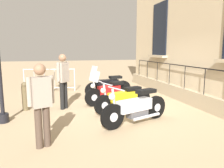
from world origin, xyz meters
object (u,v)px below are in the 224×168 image
motorcycle_red (110,92)px  pedestrian_standing (63,78)px  motorcycle_black (108,86)px  motorcycle_yellow (124,99)px  motorcycle_white (136,108)px  crowd_barrier (50,79)px  bollard (25,96)px  pedestrian_walking (41,101)px

motorcycle_red → pedestrian_standing: bearing=8.4°
motorcycle_black → motorcycle_yellow: bearing=89.3°
motorcycle_black → pedestrian_standing: pedestrian_standing is taller
motorcycle_white → pedestrian_standing: pedestrian_standing is taller
motorcycle_red → pedestrian_standing: size_ratio=1.07×
motorcycle_black → motorcycle_white: motorcycle_black is taller
motorcycle_red → crowd_barrier: 3.63m
bollard → pedestrian_standing: pedestrian_standing is taller
pedestrian_walking → bollard: bearing=-77.4°
motorcycle_black → bollard: size_ratio=2.14×
motorcycle_white → motorcycle_yellow: bearing=-92.2°
motorcycle_black → motorcycle_white: 3.24m
crowd_barrier → pedestrian_walking: size_ratio=1.37×
bollard → motorcycle_yellow: bearing=161.6°
motorcycle_white → motorcycle_red: bearing=-86.4°
crowd_barrier → pedestrian_walking: pedestrian_walking is taller
motorcycle_white → bollard: (2.94, -2.11, 0.04)m
crowd_barrier → pedestrian_standing: bearing=98.4°
bollard → pedestrian_walking: size_ratio=0.55×
motorcycle_red → bollard: bearing=1.6°
motorcycle_yellow → bollard: (2.98, -0.99, 0.06)m
motorcycle_white → bollard: size_ratio=2.25×
motorcycle_black → bollard: bearing=20.5°
motorcycle_yellow → motorcycle_white: bearing=87.8°
motorcycle_red → motorcycle_white: bearing=93.6°
crowd_barrier → motorcycle_yellow: bearing=119.2°
motorcycle_white → crowd_barrier: crowd_barrier is taller
motorcycle_red → bollard: motorcycle_red is taller
motorcycle_yellow → motorcycle_white: motorcycle_white is taller
crowd_barrier → bollard: size_ratio=2.51×
motorcycle_white → pedestrian_standing: bearing=-48.2°
bollard → pedestrian_walking: (-0.65, 2.92, 0.48)m
motorcycle_red → pedestrian_standing: pedestrian_standing is taller
motorcycle_white → bollard: bearing=-35.7°
bollard → pedestrian_standing: size_ratio=0.51×
bollard → pedestrian_walking: pedestrian_walking is taller
pedestrian_standing → pedestrian_walking: 2.81m
motorcycle_yellow → crowd_barrier: crowd_barrier is taller
pedestrian_standing → pedestrian_walking: size_ratio=1.07×
motorcycle_black → pedestrian_standing: bearing=35.3°
motorcycle_black → pedestrian_standing: (1.81, 1.29, 0.57)m
pedestrian_walking → motorcycle_yellow: bearing=-140.5°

